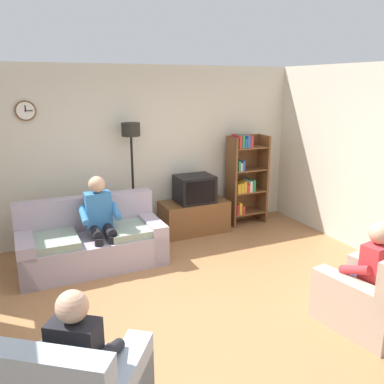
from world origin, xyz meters
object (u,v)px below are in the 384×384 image
(tv_stand, at_px, (194,216))
(person_on_couch, at_px, (100,218))
(couch, at_px, (92,243))
(person_in_left_armchair, at_px, (83,351))
(floor_lamp, at_px, (132,149))
(armchair_near_bookshelf, at_px, (372,299))
(person_in_right_armchair, at_px, (368,268))
(tv, at_px, (195,189))
(bookshelf, at_px, (244,178))

(tv_stand, bearing_deg, person_on_couch, -157.69)
(couch, height_order, person_in_left_armchair, person_in_left_armchair)
(tv_stand, relative_size, floor_lamp, 0.59)
(tv_stand, bearing_deg, armchair_near_bookshelf, -80.23)
(tv_stand, height_order, person_in_right_armchair, person_in_right_armchair)
(couch, relative_size, person_in_right_armchair, 1.71)
(couch, xyz_separation_m, tv, (1.79, 0.55, 0.44))
(bookshelf, bearing_deg, tv_stand, -175.98)
(armchair_near_bookshelf, bearing_deg, person_on_couch, 131.68)
(tv, relative_size, armchair_near_bookshelf, 0.60)
(person_on_couch, bearing_deg, couch, 136.01)
(tv_stand, bearing_deg, couch, -162.11)
(tv_stand, relative_size, tv, 1.83)
(floor_lamp, xyz_separation_m, armchair_near_bookshelf, (1.55, -3.29, -1.16))
(couch, relative_size, person_in_left_armchair, 1.71)
(couch, bearing_deg, person_in_left_armchair, -101.45)
(bookshelf, height_order, person_in_left_armchair, bookshelf)
(tv, xyz_separation_m, floor_lamp, (-1.00, 0.12, 0.70))
(tv, bearing_deg, floor_lamp, 172.95)
(couch, bearing_deg, person_on_couch, -43.99)
(couch, height_order, floor_lamp, floor_lamp)
(floor_lamp, relative_size, person_in_left_armchair, 1.65)
(tv_stand, height_order, tv, tv)
(floor_lamp, relative_size, armchair_near_bookshelf, 1.84)
(floor_lamp, relative_size, person_on_couch, 1.49)
(person_in_left_armchair, bearing_deg, armchair_near_bookshelf, 1.19)
(tv_stand, relative_size, person_in_right_armchair, 0.98)
(person_in_right_armchair, bearing_deg, tv, 99.85)
(floor_lamp, xyz_separation_m, person_in_left_armchair, (-1.34, -3.35, -0.85))
(couch, relative_size, floor_lamp, 1.03)
(person_in_left_armchair, bearing_deg, couch, 78.55)
(tv_stand, bearing_deg, floor_lamp, 174.34)
(floor_lamp, relative_size, person_in_right_armchair, 1.65)
(person_in_left_armchair, relative_size, person_in_right_armchair, 1.00)
(tv_stand, relative_size, person_on_couch, 0.89)
(person_in_right_armchair, bearing_deg, person_on_couch, 132.51)
(armchair_near_bookshelf, bearing_deg, couch, 131.88)
(couch, distance_m, person_on_couch, 0.42)
(tv_stand, bearing_deg, bookshelf, 4.02)
(couch, height_order, tv, tv)
(tv_stand, height_order, person_in_left_armchair, person_in_left_armchair)
(person_in_left_armchair, xyz_separation_m, person_in_right_armchair, (2.87, 0.15, 0.00))
(armchair_near_bookshelf, distance_m, person_in_right_armchair, 0.33)
(floor_lamp, bearing_deg, armchair_near_bookshelf, -64.81)
(armchair_near_bookshelf, xyz_separation_m, person_on_couch, (-2.23, 2.50, 0.41))
(person_in_left_armchair, distance_m, person_in_right_armchair, 2.87)
(person_in_right_armchair, bearing_deg, bookshelf, 81.71)
(couch, height_order, person_in_right_armchair, person_in_right_armchair)
(tv, bearing_deg, bookshelf, 5.42)
(tv, distance_m, bookshelf, 1.00)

